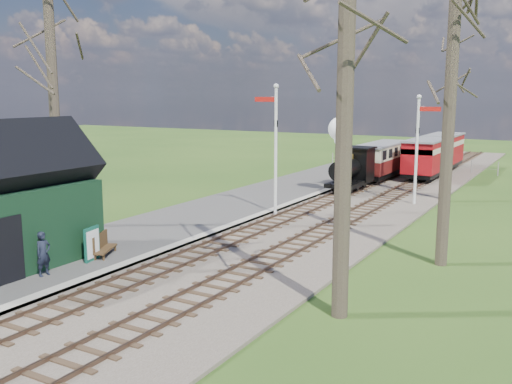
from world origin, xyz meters
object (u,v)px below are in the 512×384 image
(locomotive, at_px, (350,159))
(bench, at_px, (102,245))
(sign_board, at_px, (92,244))
(semaphore_near, at_px, (274,140))
(coach, at_px, (382,158))
(red_carriage_a, at_px, (426,158))
(semaphore_far, at_px, (419,141))
(red_carriage_b, at_px, (443,151))
(person, at_px, (43,254))

(locomotive, relative_size, bench, 3.05)
(locomotive, height_order, sign_board, locomotive)
(semaphore_near, xyz_separation_m, bench, (-1.75, -9.39, -3.06))
(coach, bearing_deg, bench, -96.16)
(red_carriage_a, bearing_deg, sign_board, -101.13)
(coach, height_order, sign_board, coach)
(locomotive, distance_m, sign_board, 18.09)
(semaphore_far, height_order, red_carriage_b, semaphore_far)
(red_carriage_b, relative_size, person, 3.76)
(semaphore_far, distance_m, red_carriage_b, 15.02)
(red_carriage_b, bearing_deg, semaphore_far, -83.17)
(bench, bearing_deg, coach, 83.84)
(semaphore_far, distance_m, bench, 17.10)
(semaphore_near, xyz_separation_m, sign_board, (-1.61, -10.01, -2.85))
(sign_board, xyz_separation_m, bench, (-0.14, 0.61, -0.21))
(semaphore_near, distance_m, red_carriage_a, 15.81)
(semaphore_far, relative_size, red_carriage_a, 1.09)
(semaphore_near, distance_m, locomotive, 8.09)
(semaphore_far, bearing_deg, person, -110.87)
(semaphore_far, height_order, sign_board, semaphore_far)
(locomotive, xyz_separation_m, person, (-2.45, -19.81, -1.10))
(sign_board, xyz_separation_m, person, (-0.08, -1.92, 0.12))
(semaphore_far, relative_size, locomotive, 1.33)
(semaphore_far, bearing_deg, red_carriage_b, 96.83)
(coach, distance_m, person, 25.99)
(locomotive, xyz_separation_m, sign_board, (-2.37, -17.89, -1.22))
(red_carriage_a, relative_size, red_carriage_b, 1.00)
(coach, xyz_separation_m, red_carriage_b, (2.60, 6.86, 0.07))
(semaphore_far, bearing_deg, semaphore_near, -130.60)
(locomotive, xyz_separation_m, red_carriage_b, (2.61, 12.92, -0.46))
(sign_board, height_order, person, person)
(semaphore_near, xyz_separation_m, person, (-1.69, -11.93, -2.73))
(bench, xyz_separation_m, person, (0.06, -2.53, 0.33))
(person, bearing_deg, locomotive, -5.00)
(red_carriage_b, xyz_separation_m, sign_board, (-4.98, -30.81, -0.76))
(semaphore_far, distance_m, red_carriage_a, 9.64)
(locomotive, relative_size, sign_board, 3.74)
(semaphore_far, distance_m, locomotive, 4.96)
(coach, height_order, red_carriage_a, red_carriage_a)
(semaphore_near, relative_size, locomotive, 1.45)
(red_carriage_a, distance_m, person, 27.70)
(semaphore_far, bearing_deg, locomotive, 156.76)
(person, bearing_deg, coach, -3.39)
(red_carriage_b, bearing_deg, person, -98.79)
(locomotive, xyz_separation_m, red_carriage_a, (2.61, 7.42, -0.46))
(semaphore_far, bearing_deg, bench, -114.13)
(coach, bearing_deg, semaphore_far, -61.17)
(coach, xyz_separation_m, bench, (-2.52, -23.34, -0.90))
(semaphore_far, relative_size, coach, 0.83)
(semaphore_far, height_order, person, semaphore_far)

